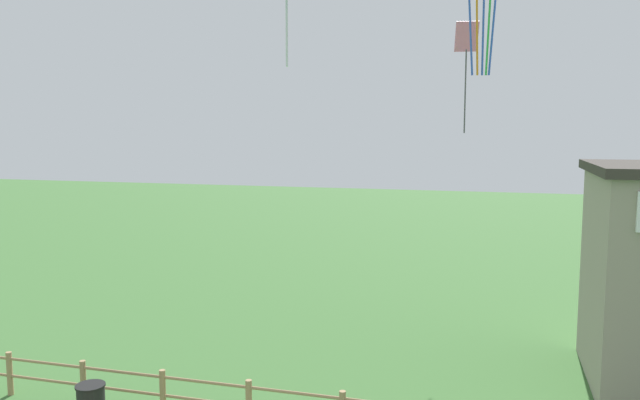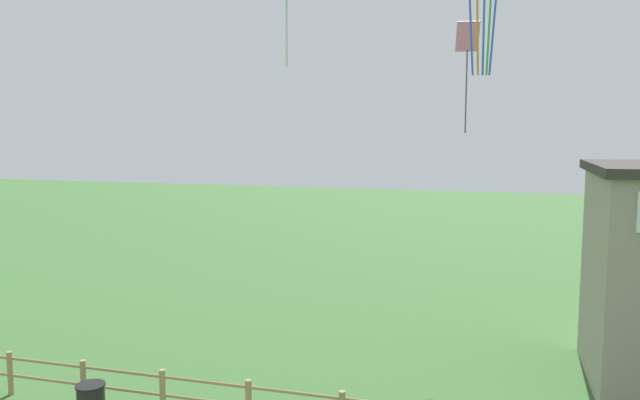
{
  "view_description": "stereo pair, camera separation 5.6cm",
  "coord_description": "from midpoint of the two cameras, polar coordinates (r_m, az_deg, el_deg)",
  "views": [
    {
      "loc": [
        3.96,
        -6.56,
        6.5
      ],
      "look_at": [
        0.0,
        7.5,
        4.83
      ],
      "focal_mm": 35.0,
      "sensor_mm": 36.0,
      "label": 1
    },
    {
      "loc": [
        4.01,
        -6.54,
        6.5
      ],
      "look_at": [
        0.0,
        7.5,
        4.83
      ],
      "focal_mm": 35.0,
      "sensor_mm": 36.0,
      "label": 2
    }
  ],
  "objects": [
    {
      "name": "kite_pink_diamond",
      "position": [
        22.59,
        13.38,
        12.94
      ],
      "size": [
        0.85,
        0.66,
        3.77
      ],
      "color": "pink"
    }
  ]
}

